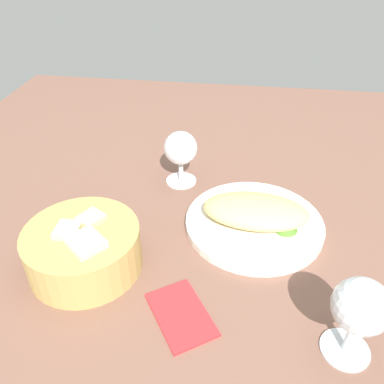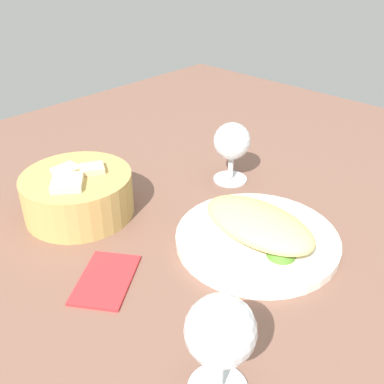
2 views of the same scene
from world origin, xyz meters
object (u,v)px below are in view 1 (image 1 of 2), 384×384
at_px(wine_glass_near, 181,151).
at_px(folded_napkin, 181,313).
at_px(plate, 254,223).
at_px(bread_basket, 84,248).
at_px(wine_glass_far, 360,310).

bearing_deg(wine_glass_near, folded_napkin, 99.42).
height_order(wine_glass_near, folded_napkin, wine_glass_near).
bearing_deg(plate, bread_basket, 27.36).
xyz_separation_m(bread_basket, wine_glass_far, (-0.39, 0.10, 0.04)).
distance_m(bread_basket, wine_glass_near, 0.29).
height_order(plate, bread_basket, bread_basket).
relative_size(bread_basket, wine_glass_near, 1.57).
bearing_deg(wine_glass_near, wine_glass_far, 127.49).
height_order(wine_glass_near, wine_glass_far, wine_glass_far).
distance_m(plate, wine_glass_far, 0.28).
bearing_deg(folded_napkin, wine_glass_near, 155.61).
relative_size(wine_glass_near, folded_napkin, 1.05).
relative_size(plate, folded_napkin, 2.27).
height_order(plate, wine_glass_far, wine_glass_far).
height_order(bread_basket, wine_glass_near, wine_glass_near).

